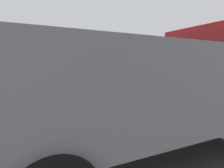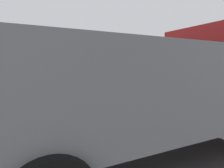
# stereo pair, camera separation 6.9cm
# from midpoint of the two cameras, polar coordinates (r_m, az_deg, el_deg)

# --- Properties ---
(sidewalk_curb) EXTENTS (36.00, 5.00, 0.15)m
(sidewalk_curb) POSITION_cam_midpoint_polar(r_m,az_deg,el_deg) (10.31, -22.97, -6.02)
(sidewalk_curb) COLOR #99968E
(sidewalk_curb) RESTS_ON ground
(fire_hydrant) EXTENTS (0.23, 0.53, 0.85)m
(fire_hydrant) POSITION_cam_midpoint_polar(r_m,az_deg,el_deg) (9.32, -23.16, -3.90)
(fire_hydrant) COLOR yellow
(fire_hydrant) RESTS_ON sidewalk_curb
(loose_tire) EXTENTS (1.26, 0.43, 1.25)m
(loose_tire) POSITION_cam_midpoint_polar(r_m,az_deg,el_deg) (9.11, -21.30, -2.94)
(loose_tire) COLOR black
(loose_tire) RESTS_ON sidewalk_curb
(stop_sign) EXTENTS (0.76, 0.08, 2.36)m
(stop_sign) POSITION_cam_midpoint_polar(r_m,az_deg,el_deg) (8.99, -1.40, 3.83)
(stop_sign) COLOR gray
(stop_sign) RESTS_ON sidewalk_curb
(dump_truck_gray) EXTENTS (7.04, 2.89, 3.00)m
(dump_truck_gray) POSITION_cam_midpoint_polar(r_m,az_deg,el_deg) (4.35, 13.39, -0.20)
(dump_truck_gray) COLOR slate
(dump_truck_gray) RESTS_ON ground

